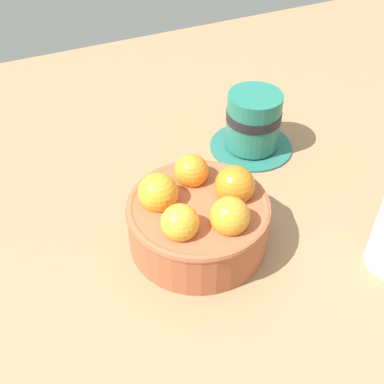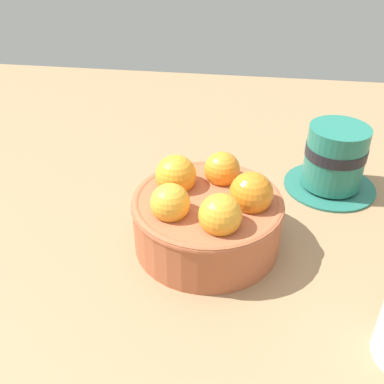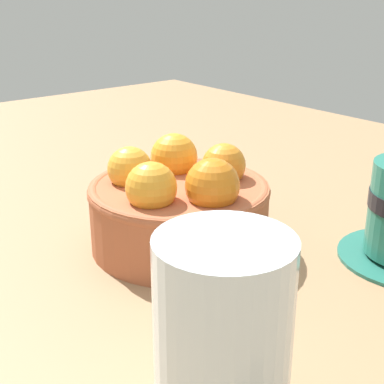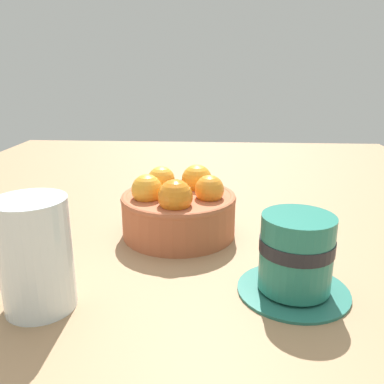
% 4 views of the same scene
% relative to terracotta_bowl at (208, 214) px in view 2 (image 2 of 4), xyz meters
% --- Properties ---
extents(ground_plane, '(1.41, 1.07, 0.04)m').
position_rel_terracotta_bowl_xyz_m(ground_plane, '(-0.00, -0.00, -0.06)').
color(ground_plane, '#997551').
extents(terracotta_bowl, '(0.16, 0.16, 0.09)m').
position_rel_terracotta_bowl_xyz_m(terracotta_bowl, '(0.00, 0.00, 0.00)').
color(terracotta_bowl, '#AD5938').
rests_on(terracotta_bowl, ground_plane).
extents(coffee_cup, '(0.11, 0.11, 0.08)m').
position_rel_terracotta_bowl_xyz_m(coffee_cup, '(0.14, 0.13, 0.00)').
color(coffee_cup, '#266B5C').
rests_on(coffee_cup, ground_plane).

